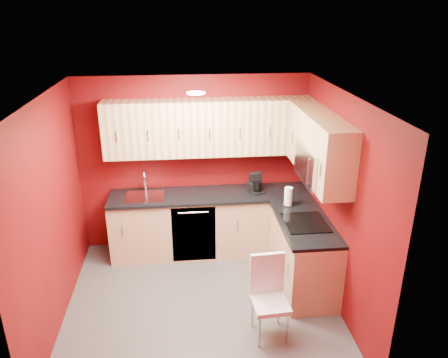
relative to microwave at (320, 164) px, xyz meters
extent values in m
plane|color=#484543|center=(-1.39, -0.20, -1.66)|extent=(3.20, 3.20, 0.00)
plane|color=white|center=(-1.39, -0.20, 0.84)|extent=(3.20, 3.20, 0.00)
plane|color=#680A09|center=(-1.39, 1.30, -0.41)|extent=(3.20, 0.00, 3.20)
plane|color=#680A09|center=(-1.39, -1.70, -0.41)|extent=(3.20, 0.00, 3.20)
plane|color=#680A09|center=(-2.99, -0.20, -0.41)|extent=(0.00, 3.00, 3.00)
plane|color=#680A09|center=(0.21, -0.20, -0.41)|extent=(0.00, 3.00, 3.00)
cube|color=tan|center=(-1.19, 1.00, -1.22)|extent=(2.80, 0.60, 0.87)
cube|color=tan|center=(-0.09, 0.05, -1.22)|extent=(0.60, 1.30, 0.87)
cube|color=black|center=(-1.19, 0.99, -0.77)|extent=(2.80, 0.63, 0.04)
cube|color=black|center=(-0.11, 0.04, -0.77)|extent=(0.63, 1.27, 0.04)
cube|color=#EACB84|center=(-1.19, 1.13, 0.17)|extent=(2.80, 0.35, 0.75)
cube|color=#EACB84|center=(0.03, 0.67, 0.17)|extent=(0.35, 0.57, 0.75)
cube|color=#EACB84|center=(0.03, -0.49, 0.17)|extent=(0.35, 0.22, 0.75)
cube|color=#EACB84|center=(0.03, 0.00, 0.38)|extent=(0.35, 0.76, 0.33)
cube|color=silver|center=(0.01, 0.00, 0.00)|extent=(0.40, 0.76, 0.42)
cube|color=black|center=(-0.18, 0.00, 0.00)|extent=(0.02, 0.62, 0.33)
cylinder|color=silver|center=(-0.20, -0.23, 0.00)|extent=(0.02, 0.02, 0.29)
cube|color=black|center=(-0.11, 0.00, -0.74)|extent=(0.50, 0.55, 0.01)
cube|color=silver|center=(-2.09, 0.98, -0.75)|extent=(0.52, 0.42, 0.02)
cylinder|color=silver|center=(-2.09, 1.18, -0.62)|extent=(0.02, 0.02, 0.26)
torus|color=silver|center=(-2.09, 1.11, -0.49)|extent=(0.02, 0.16, 0.16)
cylinder|color=silver|center=(-2.09, 1.04, -0.55)|extent=(0.02, 0.02, 0.12)
cube|color=black|center=(-1.44, 0.71, -1.22)|extent=(0.60, 0.02, 0.82)
cylinder|color=white|center=(-1.39, 0.10, 0.82)|extent=(0.20, 0.20, 0.01)
camera|label=1|loc=(-1.57, -4.56, 1.71)|focal=35.00mm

